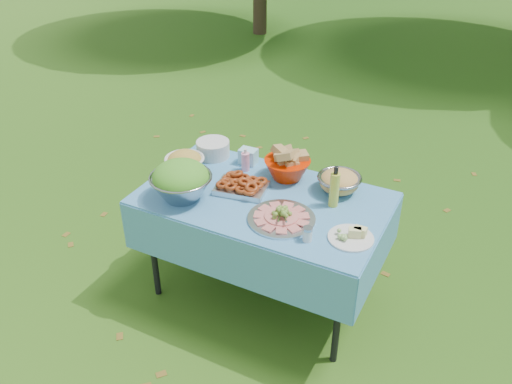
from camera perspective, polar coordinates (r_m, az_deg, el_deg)
ground at (r=3.69m, az=0.69°, el=-10.54°), size 80.00×80.00×0.00m
picnic_table at (r=3.45m, az=0.73°, el=-5.88°), size 1.46×0.86×0.76m
salad_bowl at (r=3.19m, az=-7.92°, el=1.20°), size 0.45×0.45×0.24m
pasta_bowl_white at (r=3.49m, az=-7.53°, el=3.21°), size 0.32×0.32×0.14m
plate_stack at (r=3.66m, az=-4.55°, el=4.56°), size 0.29×0.29×0.11m
wipes_box at (r=3.56m, az=-0.82°, el=3.77°), size 0.12×0.09×0.10m
sanitizer_bottle at (r=3.47m, az=-1.12°, el=3.41°), size 0.07×0.07×0.15m
bread_bowl at (r=3.38m, az=3.32°, el=2.95°), size 0.31×0.31×0.19m
pasta_bowl_steel at (r=3.29m, az=8.76°, el=1.12°), size 0.32×0.32×0.14m
fried_tray at (r=3.27m, az=-1.55°, el=0.67°), size 0.34×0.26×0.07m
charcuterie_platter at (r=3.01m, az=2.71°, el=-2.24°), size 0.47×0.47×0.09m
oil_bottle at (r=3.12m, az=8.28°, el=0.57°), size 0.07×0.07×0.26m
cheese_plate at (r=2.91m, az=10.00°, el=-4.34°), size 0.31×0.31×0.07m
shaker at (r=2.86m, az=5.44°, el=-4.43°), size 0.05×0.05×0.08m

